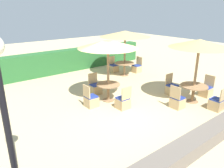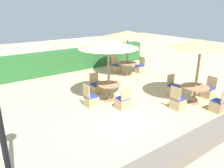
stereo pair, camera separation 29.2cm
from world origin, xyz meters
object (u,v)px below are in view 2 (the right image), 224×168
round_table_center (109,88)px  round_table_back_right (127,65)px  patio_chair_back_right_east (140,68)px  parasol_front_right (201,44)px  patio_chair_center_west (91,100)px  patio_chair_front_right_west (178,103)px  parasol_back_right (128,34)px  patio_chair_center_north (96,88)px  round_table_front_right (195,90)px  patio_chair_back_right_north (116,68)px  patio_chair_center_south (123,102)px  patio_chair_front_right_east (208,92)px  patio_chair_front_right_north (173,90)px  parasol_center (108,44)px  patio_chair_front_right_south (218,105)px

round_table_center → round_table_back_right: (2.94, 2.31, 0.04)m
patio_chair_back_right_east → parasol_front_right: bearing=164.4°
patio_chair_center_west → patio_chair_front_right_west: 3.38m
patio_chair_center_west → patio_chair_back_right_east: size_ratio=1.00×
round_table_center → parasol_back_right: (2.94, 2.31, 1.81)m
patio_chair_center_west → patio_chair_center_north: 1.41m
round_table_front_right → patio_chair_back_right_north: patio_chair_back_right_north is taller
patio_chair_center_south → patio_chair_front_right_east: bearing=-19.6°
patio_chair_center_west → round_table_front_right: (3.58, -2.23, 0.31)m
patio_chair_center_south → patio_chair_front_right_north: (2.70, -0.25, 0.00)m
patio_chair_center_west → patio_chair_front_right_west: bearing=49.8°
patio_chair_center_north → parasol_back_right: size_ratio=0.33×
parasol_center → parasol_back_right: size_ratio=0.91×
round_table_center → round_table_front_right: round_table_center is taller
patio_chair_center_south → patio_chair_front_right_east: 3.95m
patio_chair_front_right_north → patio_chair_front_right_east: bearing=133.4°
round_table_center → parasol_back_right: size_ratio=0.35×
patio_chair_center_south → round_table_back_right: (2.95, 3.27, 0.34)m
patio_chair_center_south → patio_chair_center_north: same height
parasol_back_right → round_table_center: bearing=-141.8°
parasol_center → patio_chair_front_right_west: bearing=-53.1°
patio_chair_center_south → patio_chair_front_right_west: size_ratio=1.00×
patio_chair_center_north → patio_chair_front_right_east: 4.94m
parasol_center → patio_chair_center_west: (-0.90, -0.05, -2.11)m
parasol_center → parasol_back_right: bearing=38.2°
patio_chair_front_right_south → patio_chair_back_right_east: 5.77m
round_table_back_right → round_table_front_right: bearing=-93.2°
parasol_center → patio_chair_front_right_north: bearing=-24.4°
patio_chair_center_north → patio_chair_front_right_south: size_ratio=1.00×
patio_chair_back_right_east → patio_chair_center_north: bearing=108.7°
patio_chair_front_right_west → parasol_back_right: (1.26, 4.55, 2.11)m
patio_chair_front_right_south → patio_chair_back_right_north: size_ratio=1.00×
patio_chair_front_right_north → patio_chair_front_right_west: (-1.00, -1.02, 0.00)m
patio_chair_front_right_east → patio_chair_front_right_south: 1.40m
patio_chair_center_west → parasol_back_right: (3.84, 2.37, 2.11)m
parasol_center → patio_chair_front_right_south: parasol_center is taller
parasol_back_right → patio_chair_front_right_north: bearing=-94.1°
patio_chair_front_right_north → patio_chair_back_right_east: bearing=-110.0°
round_table_center → patio_chair_back_right_north: patio_chair_back_right_north is taller
patio_chair_front_right_west → patio_chair_back_right_north: 5.68m
parasol_center → round_table_back_right: bearing=38.2°
round_table_front_right → patio_chair_front_right_east: size_ratio=1.17×
patio_chair_center_west → parasol_front_right: (3.58, -2.23, 2.16)m
parasol_front_right → patio_chair_back_right_east: bearing=74.4°
parasol_center → patio_chair_center_west: size_ratio=2.74×
patio_chair_front_right_east → parasol_back_right: 5.12m
parasol_front_right → patio_chair_center_west: bearing=148.1°
patio_chair_center_north → patio_chair_back_right_north: 3.71m
patio_chair_center_west → patio_chair_front_right_north: 3.77m
parasol_front_right → patio_chair_back_right_north: (0.25, 5.59, -2.16)m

